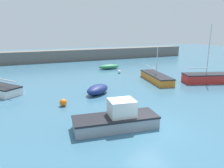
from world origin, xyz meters
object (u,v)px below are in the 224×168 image
at_px(mooring_buoy_white, 119,72).
at_px(mooring_buoy_orange, 63,102).
at_px(sailboat_twin_hulled, 156,78).
at_px(rowboat_white_midwater, 109,67).
at_px(sailboat_tall_mast, 206,78).
at_px(open_tender_yellow, 98,89).
at_px(motorboat_grey_hull, 117,119).

height_order(mooring_buoy_white, mooring_buoy_orange, mooring_buoy_orange).
distance_m(sailboat_twin_hulled, mooring_buoy_white, 6.21).
height_order(rowboat_white_midwater, sailboat_tall_mast, sailboat_tall_mast).
relative_size(open_tender_yellow, sailboat_tall_mast, 0.48).
bearing_deg(mooring_buoy_white, sailboat_tall_mast, -51.97).
height_order(sailboat_twin_hulled, rowboat_white_midwater, sailboat_twin_hulled).
bearing_deg(open_tender_yellow, mooring_buoy_orange, 171.75).
height_order(sailboat_twin_hulled, motorboat_grey_hull, sailboat_twin_hulled).
height_order(sailboat_twin_hulled, open_tender_yellow, sailboat_twin_hulled).
bearing_deg(mooring_buoy_white, open_tender_yellow, -126.27).
distance_m(sailboat_twin_hulled, mooring_buoy_orange, 12.27).
relative_size(sailboat_twin_hulled, motorboat_grey_hull, 1.25).
bearing_deg(sailboat_twin_hulled, mooring_buoy_white, -150.79).
bearing_deg(motorboat_grey_hull, sailboat_twin_hulled, -127.56).
xyz_separation_m(sailboat_twin_hulled, open_tender_yellow, (-7.93, -2.23, 0.01)).
bearing_deg(mooring_buoy_orange, mooring_buoy_white, 46.91).
xyz_separation_m(mooring_buoy_white, mooring_buoy_orange, (-9.52, -10.18, 0.07)).
relative_size(open_tender_yellow, rowboat_white_midwater, 0.96).
bearing_deg(mooring_buoy_white, motorboat_grey_hull, -115.23).
bearing_deg(motorboat_grey_hull, sailboat_tall_mast, -147.63).
relative_size(sailboat_tall_mast, mooring_buoy_orange, 11.06).
distance_m(sailboat_tall_mast, mooring_buoy_orange, 16.34).
bearing_deg(motorboat_grey_hull, mooring_buoy_orange, -59.49).
bearing_deg(rowboat_white_midwater, sailboat_tall_mast, 120.53).
relative_size(sailboat_twin_hulled, sailboat_tall_mast, 1.04).
bearing_deg(rowboat_white_midwater, open_tender_yellow, 64.37).
bearing_deg(sailboat_tall_mast, open_tender_yellow, -164.08).
bearing_deg(sailboat_twin_hulled, mooring_buoy_orange, -58.91).
xyz_separation_m(open_tender_yellow, mooring_buoy_white, (5.95, 8.11, -0.21)).
bearing_deg(mooring_buoy_orange, sailboat_twin_hulled, 20.47).
bearing_deg(mooring_buoy_white, sailboat_twin_hulled, -71.41).
bearing_deg(mooring_buoy_orange, sailboat_tall_mast, 5.46).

